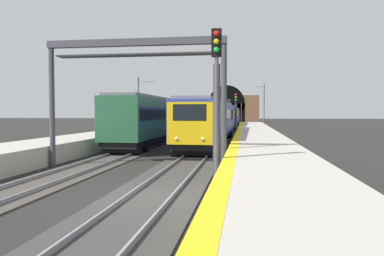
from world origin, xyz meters
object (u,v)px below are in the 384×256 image
(train_main_approaching, at_px, (224,117))
(train_adjacent_platform, at_px, (177,117))
(railway_signal_near, at_px, (216,93))
(catenary_mast_near, at_px, (264,105))
(railway_signal_mid, at_px, (236,110))
(railway_signal_far, at_px, (241,111))
(overhead_signal_gantry, at_px, (135,69))
(catenary_mast_far, at_px, (139,104))

(train_main_approaching, bearing_deg, train_adjacent_platform, -23.56)
(railway_signal_near, relative_size, catenary_mast_near, 0.74)
(railway_signal_mid, bearing_deg, railway_signal_near, 0.00)
(railway_signal_far, bearing_deg, railway_signal_near, 0.00)
(railway_signal_mid, height_order, overhead_signal_gantry, overhead_signal_gantry)
(train_main_approaching, bearing_deg, railway_signal_mid, 11.44)
(train_main_approaching, xyz_separation_m, railway_signal_mid, (-10.81, -1.93, 0.86))
(train_adjacent_platform, distance_m, catenary_mast_far, 8.61)
(train_adjacent_platform, distance_m, railway_signal_near, 29.41)
(catenary_mast_far, bearing_deg, train_adjacent_platform, -131.96)
(train_main_approaching, xyz_separation_m, train_adjacent_platform, (-10.66, 4.94, 0.12))
(catenary_mast_far, bearing_deg, railway_signal_far, -14.69)
(train_adjacent_platform, height_order, overhead_signal_gantry, overhead_signal_gantry)
(train_main_approaching, relative_size, catenary_mast_near, 7.92)
(overhead_signal_gantry, bearing_deg, train_adjacent_platform, 5.73)
(railway_signal_mid, bearing_deg, railway_signal_far, -180.00)
(train_adjacent_platform, bearing_deg, catenary_mast_near, -23.43)
(railway_signal_near, bearing_deg, railway_signal_far, -180.00)
(train_main_approaching, height_order, railway_signal_far, railway_signal_far)
(train_main_approaching, relative_size, railway_signal_near, 10.74)
(railway_signal_near, height_order, railway_signal_mid, railway_signal_near)
(railway_signal_mid, height_order, catenary_mast_near, catenary_mast_near)
(railway_signal_near, distance_m, railway_signal_mid, 28.43)
(train_main_approaching, distance_m, train_adjacent_platform, 11.75)
(catenary_mast_far, bearing_deg, overhead_signal_gantry, -163.86)
(catenary_mast_near, relative_size, catenary_mast_far, 1.07)
(train_adjacent_platform, xyz_separation_m, railway_signal_far, (55.88, -6.87, 0.85))
(catenary_mast_near, bearing_deg, railway_signal_near, 175.36)
(overhead_signal_gantry, height_order, catenary_mast_near, catenary_mast_near)
(catenary_mast_near, distance_m, catenary_mast_far, 26.53)
(overhead_signal_gantry, xyz_separation_m, catenary_mast_near, (50.19, -8.79, -0.85))
(overhead_signal_gantry, distance_m, catenary_mast_near, 50.96)
(railway_signal_mid, distance_m, railway_signal_far, 56.03)
(train_adjacent_platform, bearing_deg, railway_signal_near, -166.12)
(railway_signal_far, bearing_deg, overhead_signal_gantry, -3.13)
(railway_signal_near, relative_size, railway_signal_mid, 1.18)
(overhead_signal_gantry, height_order, catenary_mast_far, catenary_mast_far)
(railway_signal_near, bearing_deg, train_adjacent_platform, -166.47)
(railway_signal_mid, distance_m, overhead_signal_gantry, 24.95)
(railway_signal_near, bearing_deg, catenary_mast_far, -158.96)
(train_main_approaching, bearing_deg, overhead_signal_gantry, -2.69)
(railway_signal_mid, bearing_deg, train_main_approaching, -169.88)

